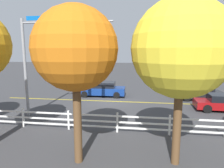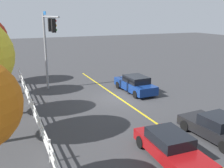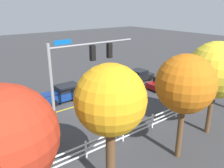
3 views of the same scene
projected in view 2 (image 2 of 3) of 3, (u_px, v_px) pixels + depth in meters
name	position (u px, v px, depth m)	size (l,w,h in m)	color
ground_plane	(119.00, 98.00, 21.15)	(120.00, 120.00, 0.00)	#38383A
lane_center_stripe	(144.00, 115.00, 17.60)	(28.00, 0.16, 0.01)	gold
signal_assembly	(48.00, 38.00, 21.01)	(6.28, 0.38, 6.87)	gray
car_0	(135.00, 84.00, 22.65)	(4.76, 1.98, 1.48)	navy
car_1	(171.00, 147.00, 12.07)	(4.59, 1.95, 1.29)	maroon
car_2	(217.00, 127.00, 14.18)	(4.24, 2.21, 1.36)	black
white_rail_fence	(37.00, 117.00, 15.67)	(26.10, 0.10, 1.15)	white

